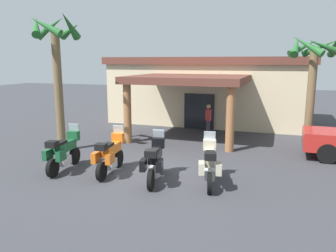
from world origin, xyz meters
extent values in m
plane|color=#38383D|center=(0.00, 0.00, 0.00)|extent=(80.00, 80.00, 0.00)
cube|color=beige|center=(0.05, 11.10, 1.90)|extent=(12.42, 5.93, 3.79)
cube|color=#1E2328|center=(0.00, 8.18, 1.05)|extent=(1.80, 0.13, 2.10)
cube|color=brown|center=(-0.04, 5.78, 3.08)|extent=(5.90, 5.01, 0.35)
cylinder|color=#9E663D|center=(-2.58, 3.77, 1.45)|extent=(0.38, 0.38, 2.90)
cylinder|color=#9E663D|center=(2.43, 3.68, 1.45)|extent=(0.38, 0.38, 2.90)
cube|color=brown|center=(0.05, 11.10, 4.01)|extent=(12.83, 6.33, 0.44)
cylinder|color=black|center=(-3.09, -0.07, 0.33)|extent=(0.20, 0.67, 0.66)
cylinder|color=black|center=(-2.95, -1.61, 0.33)|extent=(0.20, 0.67, 0.66)
cube|color=silver|center=(-3.02, -0.86, 0.37)|extent=(0.37, 0.59, 0.32)
cube|color=#19512D|center=(-3.03, -0.71, 0.88)|extent=(0.40, 1.17, 0.34)
cube|color=black|center=(-3.00, -1.06, 1.10)|extent=(0.33, 0.62, 0.10)
cube|color=#19512D|center=(-3.09, -0.09, 1.15)|extent=(0.46, 0.28, 0.36)
cube|color=#B2BCC6|center=(-3.09, -0.01, 1.43)|extent=(0.41, 0.15, 0.36)
cube|color=#19512D|center=(-3.22, -1.49, 0.76)|extent=(0.22, 0.45, 0.36)
cube|color=#19512D|center=(-2.70, -1.44, 0.76)|extent=(0.22, 0.45, 0.36)
cube|color=black|center=(-2.95, -1.56, 1.17)|extent=(0.39, 0.35, 0.22)
cylinder|color=black|center=(-1.29, 0.16, 0.33)|extent=(0.19, 0.67, 0.66)
cylinder|color=black|center=(-1.16, -1.39, 0.33)|extent=(0.19, 0.67, 0.66)
cube|color=silver|center=(-1.22, -0.64, 0.37)|extent=(0.37, 0.58, 0.32)
cube|color=orange|center=(-1.23, -0.49, 0.88)|extent=(0.39, 1.17, 0.34)
cube|color=black|center=(-1.20, -0.84, 1.10)|extent=(0.33, 0.62, 0.10)
cube|color=orange|center=(-1.29, 0.14, 1.15)|extent=(0.46, 0.28, 0.36)
cube|color=#B2BCC6|center=(-1.29, 0.22, 1.43)|extent=(0.41, 0.15, 0.36)
cube|color=orange|center=(-1.43, -1.26, 0.76)|extent=(0.22, 0.45, 0.36)
cube|color=orange|center=(-0.91, -1.22, 0.76)|extent=(0.22, 0.45, 0.36)
cube|color=black|center=(-1.16, -1.34, 1.17)|extent=(0.39, 0.35, 0.22)
cylinder|color=black|center=(0.43, -0.10, 0.33)|extent=(0.26, 0.67, 0.66)
cylinder|color=black|center=(0.71, -1.62, 0.33)|extent=(0.26, 0.67, 0.66)
cube|color=silver|center=(0.57, -0.89, 0.37)|extent=(0.42, 0.61, 0.32)
cube|color=black|center=(0.55, -0.74, 0.88)|extent=(0.51, 1.19, 0.34)
cube|color=black|center=(0.61, -1.08, 1.10)|extent=(0.39, 0.64, 0.10)
cube|color=black|center=(0.43, -0.12, 1.15)|extent=(0.48, 0.32, 0.36)
cube|color=#B2BCC6|center=(0.41, -0.04, 1.43)|extent=(0.42, 0.19, 0.36)
cube|color=black|center=(0.43, -1.53, 0.76)|extent=(0.26, 0.47, 0.36)
cube|color=black|center=(0.94, -1.43, 0.76)|extent=(0.26, 0.47, 0.36)
cube|color=black|center=(0.71, -1.57, 1.17)|extent=(0.41, 0.38, 0.22)
cylinder|color=black|center=(2.20, 0.19, 0.33)|extent=(0.28, 0.67, 0.66)
cylinder|color=black|center=(2.53, -1.33, 0.33)|extent=(0.28, 0.67, 0.66)
cube|color=silver|center=(2.37, -0.60, 0.37)|extent=(0.43, 0.61, 0.32)
cube|color=beige|center=(2.34, -0.45, 0.88)|extent=(0.53, 1.19, 0.34)
cube|color=black|center=(2.41, -0.79, 1.10)|extent=(0.40, 0.65, 0.10)
cube|color=beige|center=(2.21, 0.17, 1.15)|extent=(0.48, 0.33, 0.36)
cube|color=#B2BCC6|center=(2.19, 0.24, 1.43)|extent=(0.42, 0.20, 0.36)
cube|color=beige|center=(2.24, -1.24, 0.76)|extent=(0.27, 0.47, 0.36)
cube|color=beige|center=(2.75, -1.13, 0.76)|extent=(0.27, 0.47, 0.36)
cube|color=black|center=(2.52, -1.28, 1.17)|extent=(0.42, 0.39, 0.22)
cylinder|color=#3F334C|center=(0.94, 6.39, 0.43)|extent=(0.14, 0.14, 0.86)
cylinder|color=#3F334C|center=(0.86, 6.55, 0.43)|extent=(0.14, 0.14, 0.86)
cylinder|color=#B23333|center=(0.90, 6.47, 1.16)|extent=(0.32, 0.32, 0.61)
cylinder|color=#B23333|center=(1.00, 6.28, 1.19)|extent=(0.09, 0.09, 0.58)
cylinder|color=#B23333|center=(0.79, 6.67, 1.19)|extent=(0.09, 0.09, 0.58)
sphere|color=tan|center=(0.90, 6.47, 1.61)|extent=(0.23, 0.23, 0.23)
cylinder|color=black|center=(6.40, 4.83, 0.40)|extent=(0.81, 0.27, 0.80)
cylinder|color=black|center=(6.36, 3.13, 0.40)|extent=(0.81, 0.27, 0.80)
cylinder|color=brown|center=(5.83, 5.90, 2.22)|extent=(0.38, 0.38, 4.44)
cone|color=#236028|center=(6.62, 5.91, 4.63)|extent=(0.37, 1.59, 0.98)
cone|color=#236028|center=(6.10, 6.65, 4.62)|extent=(1.63, 0.89, 0.94)
cone|color=#236028|center=(5.38, 6.55, 4.64)|extent=(1.51, 1.20, 0.99)
cone|color=#236028|center=(5.05, 6.01, 4.69)|extent=(0.56, 1.57, 1.14)
cone|color=#236028|center=(5.46, 5.20, 4.68)|extent=(1.54, 1.05, 1.11)
cone|color=#236028|center=(6.16, 5.18, 4.60)|extent=(1.62, 1.00, 0.86)
cylinder|color=brown|center=(-4.82, 1.51, 2.60)|extent=(0.36, 0.36, 5.19)
cone|color=#236028|center=(-4.10, 1.57, 5.46)|extent=(0.48, 1.38, 1.17)
cone|color=#236028|center=(-4.48, 2.14, 5.31)|extent=(1.48, 1.01, 0.75)
cone|color=#236028|center=(-5.37, 1.97, 5.46)|extent=(1.14, 1.27, 1.17)
cone|color=#236028|center=(-5.39, 1.07, 5.43)|extent=(1.13, 1.33, 1.11)
cone|color=#236028|center=(-4.72, 0.79, 5.39)|extent=(1.48, 0.54, 0.98)
camera|label=1|loc=(4.30, -10.78, 3.98)|focal=35.28mm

